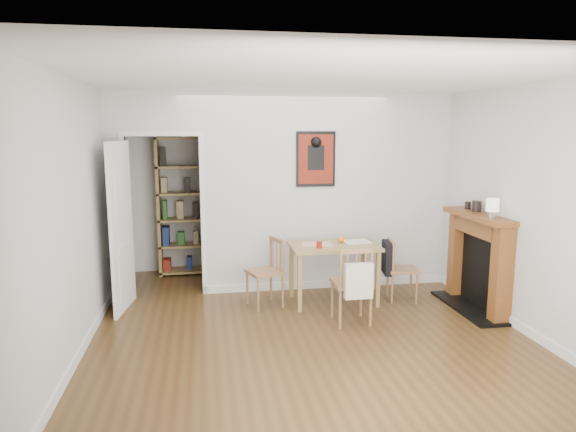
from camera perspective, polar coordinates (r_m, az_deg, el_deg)
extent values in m
plane|color=#4E3519|center=(5.74, 1.89, -12.19)|extent=(5.20, 5.20, 0.00)
plane|color=beige|center=(7.94, -1.73, 3.54)|extent=(4.50, 0.00, 4.50)
plane|color=beige|center=(2.95, 12.00, -6.79)|extent=(4.50, 0.00, 4.50)
plane|color=beige|center=(5.43, -22.02, 0.12)|extent=(0.00, 5.20, 5.20)
plane|color=beige|center=(6.24, 22.68, 1.21)|extent=(0.00, 5.20, 5.20)
plane|color=silver|center=(5.36, 2.04, 14.64)|extent=(5.20, 5.20, 0.00)
cube|color=beige|center=(6.88, 4.37, 2.61)|extent=(3.35, 0.10, 2.60)
cube|color=beige|center=(6.77, -18.45, 2.04)|extent=(0.25, 0.10, 2.60)
cube|color=beige|center=(6.65, -13.93, 10.98)|extent=(0.90, 0.10, 0.55)
cube|color=silver|center=(6.79, -17.54, -0.24)|extent=(0.06, 0.14, 2.05)
cube|color=silver|center=(6.72, -9.41, -0.02)|extent=(0.06, 0.14, 2.05)
cube|color=silver|center=(7.08, 4.36, -7.55)|extent=(3.35, 0.02, 0.10)
cube|color=silver|center=(5.21, -22.50, -14.67)|extent=(0.02, 4.00, 0.10)
cube|color=silver|center=(6.04, 24.88, -11.44)|extent=(0.02, 4.00, 0.10)
cube|color=white|center=(6.33, -18.03, -1.16)|extent=(0.15, 0.80, 2.00)
cube|color=black|center=(6.73, 3.10, 6.32)|extent=(0.52, 0.02, 0.72)
cube|color=maroon|center=(6.72, 3.12, 6.32)|extent=(0.46, 0.00, 0.64)
cube|color=#9C8149|center=(6.35, 5.10, -3.35)|extent=(1.08, 0.68, 0.04)
cube|color=#9C8149|center=(6.07, 1.30, -7.49)|extent=(0.05, 0.05, 0.69)
cube|color=#9C8149|center=(6.31, 9.94, -6.96)|extent=(0.05, 0.05, 0.69)
cube|color=#9C8149|center=(6.61, 0.39, -6.08)|extent=(0.05, 0.05, 0.69)
cube|color=#9C8149|center=(6.83, 8.37, -5.66)|extent=(0.05, 0.05, 0.69)
cube|color=black|center=(6.54, 10.88, -4.57)|extent=(0.14, 0.33, 0.41)
cube|color=beige|center=(5.52, 7.76, -7.08)|extent=(0.30, 0.10, 0.38)
cube|color=#9C8149|center=(7.74, -14.15, 1.06)|extent=(0.04, 0.35, 2.05)
cube|color=#9C8149|center=(7.71, -8.06, 1.23)|extent=(0.04, 0.35, 2.05)
cube|color=#9C8149|center=(7.91, -10.88, -5.92)|extent=(0.86, 0.35, 0.03)
cube|color=#9C8149|center=(7.74, -11.06, -0.35)|extent=(0.86, 0.35, 0.03)
cube|color=#9C8149|center=(7.64, -11.34, 8.47)|extent=(0.86, 0.35, 0.03)
cube|color=maroon|center=(7.71, -11.11, 1.15)|extent=(0.76, 0.28, 0.28)
cube|color=brown|center=(6.13, 22.65, -6.10)|extent=(0.20, 0.16, 1.10)
cube|color=brown|center=(6.96, 18.35, -4.05)|extent=(0.20, 0.16, 1.10)
cube|color=brown|center=(6.41, 20.42, 0.00)|extent=(0.30, 1.21, 0.06)
cube|color=brown|center=(6.44, 20.59, -1.13)|extent=(0.20, 0.85, 0.20)
cube|color=black|center=(6.59, 20.76, -5.82)|extent=(0.08, 0.81, 0.88)
cube|color=black|center=(6.66, 19.64, -9.51)|extent=(0.45, 1.25, 0.03)
cylinder|color=maroon|center=(6.14, 3.49, -3.17)|extent=(0.07, 0.07, 0.09)
sphere|color=orange|center=(6.46, 5.89, -2.59)|extent=(0.08, 0.08, 0.08)
cube|color=beige|center=(6.34, 3.23, -3.14)|extent=(0.40, 0.32, 0.00)
cube|color=silver|center=(6.50, 7.57, -2.84)|extent=(0.34, 0.26, 0.02)
cylinder|color=silver|center=(6.08, 21.72, 0.12)|extent=(0.07, 0.07, 0.08)
cylinder|color=beige|center=(6.06, 21.79, 1.16)|extent=(0.14, 0.14, 0.14)
cylinder|color=black|center=(6.53, 20.22, 1.03)|extent=(0.11, 0.11, 0.13)
cylinder|color=black|center=(6.72, 19.35, 1.13)|extent=(0.07, 0.07, 0.09)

